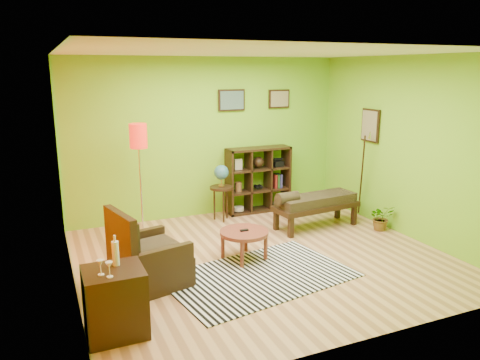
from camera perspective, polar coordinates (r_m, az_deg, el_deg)
name	(u,v)px	position (r m, az deg, el deg)	size (l,w,h in m)	color
ground	(262,257)	(6.69, 2.76, -9.41)	(5.00, 5.00, 0.00)	tan
room_shell	(257,131)	(6.19, 2.11, 6.04)	(5.04, 4.54, 2.82)	#7AC121
zebra_rug	(259,276)	(6.13, 2.34, -11.59)	(2.32, 1.46, 0.01)	white
coffee_table	(244,235)	(6.50, 0.51, -6.70)	(0.67, 0.67, 0.43)	brown
armchair	(146,262)	(5.90, -11.34, -9.74)	(0.97, 0.97, 0.99)	black
side_cabinet	(115,302)	(4.94, -15.01, -14.13)	(0.58, 0.53, 1.00)	black
floor_lamp	(139,146)	(7.18, -12.24, 4.02)	(0.27, 0.27, 1.80)	silver
globe_table	(221,179)	(8.05, -2.29, 0.16)	(0.40, 0.40, 0.99)	black
cube_shelf	(259,180)	(8.63, 2.33, 0.05)	(1.20, 0.35, 1.20)	black
bench	(314,202)	(7.84, 9.04, -2.72)	(1.52, 0.66, 0.68)	black
potted_plant	(381,220)	(8.06, 16.81, -4.71)	(0.39, 0.43, 0.33)	#26661E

